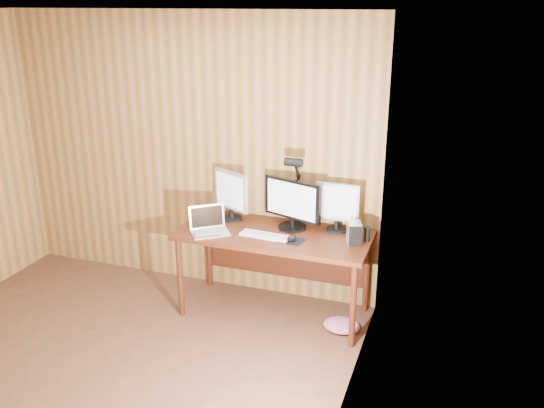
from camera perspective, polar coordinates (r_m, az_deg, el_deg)
The scene contains 14 objects.
room_shell at distance 3.70m, azimuth -22.13°, elevation -2.84°, with size 4.00×4.00×4.00m.
desk at distance 4.88m, azimuth 0.47°, elevation -3.88°, with size 1.60×0.70×0.75m.
monitor_center at distance 4.78m, azimuth 2.03°, elevation 0.04°, with size 0.53×0.24×0.43m.
monitor_left at distance 4.98m, azimuth -4.06°, elevation 0.97°, with size 0.36×0.20×0.44m.
monitor_right at distance 4.76m, azimuth 6.47°, elevation -0.20°, with size 0.36×0.17×0.41m.
laptop at distance 4.80m, azimuth -6.30°, elevation -2.16°, with size 0.38×0.37×0.21m.
keyboard at distance 4.69m, azimuth -0.70°, elevation -3.13°, with size 0.42×0.16×0.02m.
mousepad at distance 4.61m, azimuth 1.94°, elevation -3.65°, with size 0.20×0.16×0.00m, color black.
mouse at distance 4.61m, azimuth 1.95°, elevation -3.40°, with size 0.07×0.11×0.04m, color black.
hard_drive at distance 4.59m, azimuth 8.14°, elevation -2.84°, with size 0.15×0.18×0.17m.
phone at distance 4.70m, azimuth -1.61°, elevation -3.13°, with size 0.07×0.11×0.01m.
speaker at distance 4.65m, azimuth 9.39°, elevation -2.95°, with size 0.05×0.05×0.12m, color black.
desk_lamp at distance 4.80m, azimuth 2.35°, elevation 2.37°, with size 0.15×0.21×0.65m.
fabric_pile at distance 4.86m, azimuth 6.90°, elevation -11.85°, with size 0.30×0.25×0.10m, color #C35E88, non-canonical shape.
Camera 1 is at (2.35, -2.54, 2.57)m, focal length 38.00 mm.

